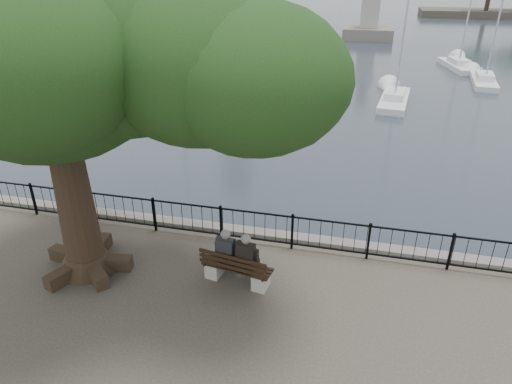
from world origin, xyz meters
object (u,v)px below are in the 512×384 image
(person_left, at_px, (229,255))
(lion_monument, at_px, (369,20))
(person_right, at_px, (248,260))
(bench, at_px, (236,271))
(tree, at_px, (81,46))

(person_left, height_order, lion_monument, lion_monument)
(person_right, xyz_separation_m, lion_monument, (1.77, 49.17, 0.43))
(bench, bearing_deg, lion_monument, 87.62)
(person_left, height_order, tree, tree)
(person_right, relative_size, tree, 0.14)
(bench, relative_size, tree, 0.18)
(person_right, bearing_deg, lion_monument, 87.94)
(bench, xyz_separation_m, lion_monument, (2.05, 49.22, 0.77))
(person_left, relative_size, person_right, 1.00)
(person_right, distance_m, tree, 5.87)
(bench, xyz_separation_m, tree, (-3.07, -0.21, 5.16))
(person_left, xyz_separation_m, tree, (-2.84, -0.35, 4.81))
(bench, bearing_deg, person_right, 10.69)
(person_right, relative_size, lion_monument, 0.17)
(person_left, distance_m, lion_monument, 49.14)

